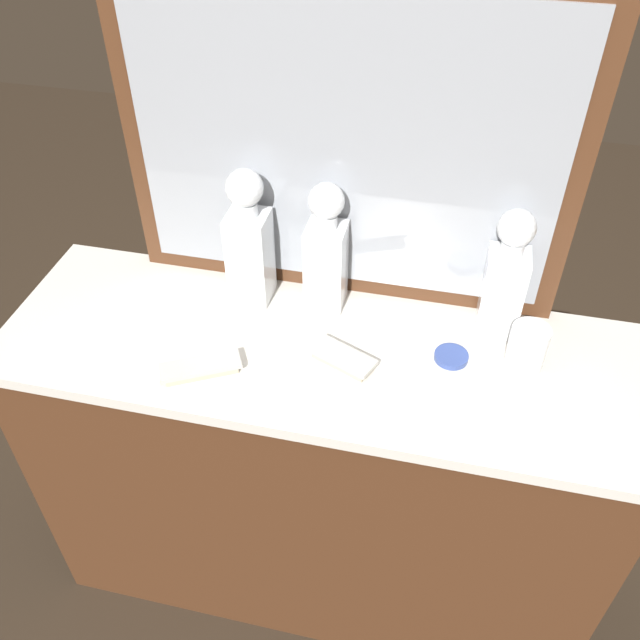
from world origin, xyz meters
The scene contains 10 objects.
ground_plane centered at (0.00, 0.00, 0.00)m, with size 6.00×6.00×0.00m, color #2D2319.
dresser centered at (0.00, 0.00, 0.44)m, with size 1.40×0.47×0.89m.
dresser_mirror centered at (0.00, 0.21, 1.24)m, with size 0.95×0.03×0.70m.
crystal_decanter_far_right centered at (0.36, 0.15, 1.01)m, with size 0.08×0.08×0.30m.
crystal_decanter_left centered at (-0.02, 0.15, 1.01)m, with size 0.08×0.08×0.31m.
crystal_decanter_far_left centered at (-0.19, 0.14, 1.02)m, with size 0.09×0.09×0.32m.
crystal_tumbler_center centered at (0.42, 0.04, 0.94)m, with size 0.08×0.08×0.10m.
silver_brush_far_left centered at (0.06, -0.03, 0.90)m, with size 0.15×0.11×0.02m.
silver_brush_center centered at (-0.22, -0.12, 0.90)m, with size 0.17×0.12×0.02m.
porcelain_dish centered at (0.27, 0.03, 0.89)m, with size 0.07×0.07×0.01m.
Camera 1 is at (0.23, -1.01, 1.89)m, focal length 38.13 mm.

